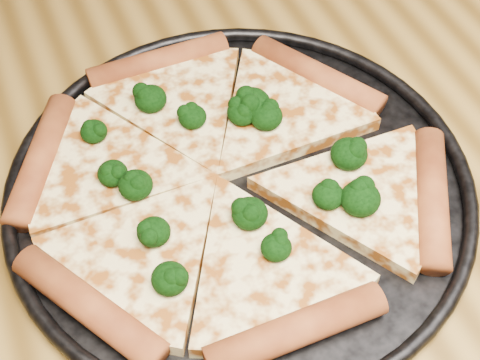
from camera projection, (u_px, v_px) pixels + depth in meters
name	position (u px, v px, depth m)	size (l,w,h in m)	color
dining_table	(434.00, 331.00, 0.57)	(1.20, 0.90, 0.75)	olive
pizza_pan	(240.00, 187.00, 0.53)	(0.35, 0.35, 0.02)	black
pizza	(222.00, 177.00, 0.53)	(0.33, 0.29, 0.02)	#FFE99C
broccoli_florets	(235.00, 163.00, 0.52)	(0.19, 0.19, 0.02)	black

